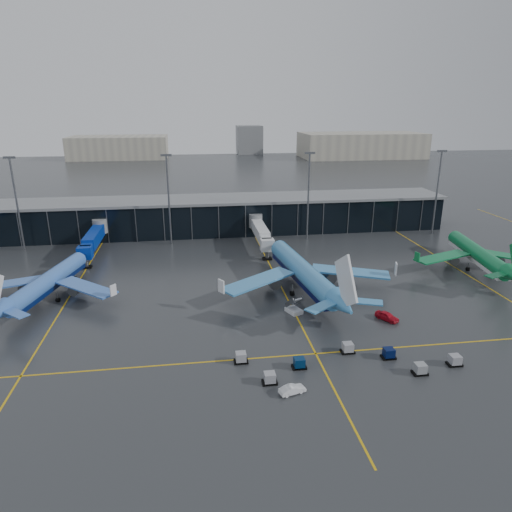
{
  "coord_description": "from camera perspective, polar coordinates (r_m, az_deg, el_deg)",
  "views": [
    {
      "loc": [
        -8.78,
        -77.8,
        38.26
      ],
      "look_at": [
        5.0,
        18.0,
        6.0
      ],
      "focal_mm": 32.0,
      "sensor_mm": 36.0,
      "label": 1
    }
  ],
  "objects": [
    {
      "name": "ground",
      "position": [
        87.14,
        -1.58,
        -7.62
      ],
      "size": [
        600.0,
        600.0,
        0.0
      ],
      "primitive_type": "plane",
      "color": "#282B2D",
      "rests_on": "ground"
    },
    {
      "name": "terminal_pier",
      "position": [
        143.87,
        -4.49,
        5.18
      ],
      "size": [
        142.0,
        17.0,
        10.7
      ],
      "color": "black",
      "rests_on": "ground"
    },
    {
      "name": "jet_bridges",
      "position": [
        128.11,
        -19.7,
        2.08
      ],
      "size": [
        94.0,
        27.5,
        7.2
      ],
      "color": "#595B60",
      "rests_on": "ground"
    },
    {
      "name": "flood_masts",
      "position": [
        130.84,
        -2.01,
        7.65
      ],
      "size": [
        203.0,
        0.5,
        25.5
      ],
      "color": "#595B60",
      "rests_on": "ground"
    },
    {
      "name": "distant_hangars",
      "position": [
        354.02,
        1.43,
        13.65
      ],
      "size": [
        260.0,
        71.0,
        22.0
      ],
      "color": "#B2AD99",
      "rests_on": "ground"
    },
    {
      "name": "taxi_lines",
      "position": [
        98.14,
        3.52,
        -4.54
      ],
      "size": [
        220.0,
        120.0,
        0.02
      ],
      "color": "gold",
      "rests_on": "ground"
    },
    {
      "name": "airliner_arkefly",
      "position": [
        102.51,
        -24.69,
        -1.78
      ],
      "size": [
        40.97,
        44.37,
        11.59
      ],
      "primitive_type": null,
      "rotation": [
        0.0,
        0.0,
        -0.23
      ],
      "color": "#3B6BC1",
      "rests_on": "ground"
    },
    {
      "name": "airliner_klm_near",
      "position": [
        97.17,
        5.91,
        -0.5
      ],
      "size": [
        44.46,
        49.23,
        13.78
      ],
      "primitive_type": null,
      "rotation": [
        0.0,
        0.0,
        0.12
      ],
      "color": "#3A84BF",
      "rests_on": "ground"
    },
    {
      "name": "airliner_aer_lingus",
      "position": [
        122.71,
        26.08,
        1.24
      ],
      "size": [
        39.84,
        43.71,
        11.87
      ],
      "primitive_type": null,
      "rotation": [
        0.0,
        0.0,
        -0.17
      ],
      "color": "#0D723C",
      "rests_on": "ground"
    },
    {
      "name": "baggage_carts",
      "position": [
        73.12,
        11.23,
        -12.81
      ],
      "size": [
        34.73,
        8.99,
        1.7
      ],
      "color": "black",
      "rests_on": "ground"
    },
    {
      "name": "mobile_airstair",
      "position": [
        88.8,
        4.76,
        -6.6
      ],
      "size": [
        3.31,
        3.82,
        3.45
      ],
      "rotation": [
        0.0,
        0.0,
        0.42
      ],
      "color": "silver",
      "rests_on": "ground"
    },
    {
      "name": "service_van_red",
      "position": [
        89.01,
        16.05,
        -7.24
      ],
      "size": [
        3.99,
        4.85,
        1.56
      ],
      "primitive_type": "imported",
      "rotation": [
        0.0,
        0.0,
        0.56
      ],
      "color": "#B70E1E",
      "rests_on": "ground"
    },
    {
      "name": "service_van_white",
      "position": [
        66.17,
        4.57,
        -16.29
      ],
      "size": [
        4.04,
        2.35,
        1.26
      ],
      "primitive_type": "imported",
      "rotation": [
        0.0,
        0.0,
        1.85
      ],
      "color": "silver",
      "rests_on": "ground"
    }
  ]
}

